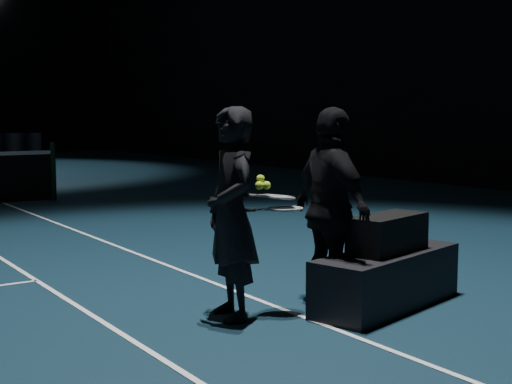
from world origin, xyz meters
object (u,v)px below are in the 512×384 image
(racket_bag, at_px, (388,233))
(player_a, at_px, (231,214))
(tennis_balls, at_px, (262,183))
(racket_lower, at_px, (286,209))
(player_b, at_px, (332,210))
(player_bench, at_px, (387,279))
(racket_upper, at_px, (278,197))

(racket_bag, xyz_separation_m, player_a, (-1.26, 0.44, 0.21))
(tennis_balls, bearing_deg, racket_lower, -18.74)
(player_a, xyz_separation_m, racket_lower, (0.43, -0.13, 0.02))
(player_b, bearing_deg, racket_lower, 79.71)
(player_a, distance_m, racket_lower, 0.45)
(player_bench, height_order, player_a, player_a)
(player_a, height_order, racket_lower, player_a)
(player_b, bearing_deg, tennis_balls, 79.23)
(racket_upper, distance_m, tennis_balls, 0.19)
(player_bench, relative_size, racket_upper, 2.29)
(player_a, bearing_deg, racket_lower, 83.23)
(player_bench, bearing_deg, racket_bag, 0.00)
(player_b, distance_m, racket_lower, 0.40)
(racket_lower, bearing_deg, player_a, -180.00)
(racket_bag, bearing_deg, tennis_balls, 145.60)
(racket_bag, distance_m, racket_lower, 0.92)
(racket_lower, distance_m, tennis_balls, 0.29)
(player_bench, height_order, racket_bag, racket_bag)
(player_bench, xyz_separation_m, racket_lower, (-0.83, 0.31, 0.63))
(tennis_balls, bearing_deg, player_b, -17.75)
(player_bench, bearing_deg, racket_upper, 143.03)
(player_a, height_order, player_b, same)
(player_b, distance_m, racket_upper, 0.47)
(player_bench, height_order, tennis_balls, tennis_balls)
(player_bench, xyz_separation_m, racket_bag, (0.00, 0.00, 0.39))
(racket_lower, xyz_separation_m, tennis_balls, (-0.18, 0.06, 0.21))
(player_b, height_order, racket_lower, player_b)
(racket_upper, xyz_separation_m, tennis_balls, (-0.15, 0.01, 0.12))
(racket_bag, bearing_deg, player_a, 146.36)
(racket_bag, relative_size, player_b, 0.47)
(player_bench, distance_m, player_a, 1.47)
(player_bench, distance_m, racket_lower, 1.09)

